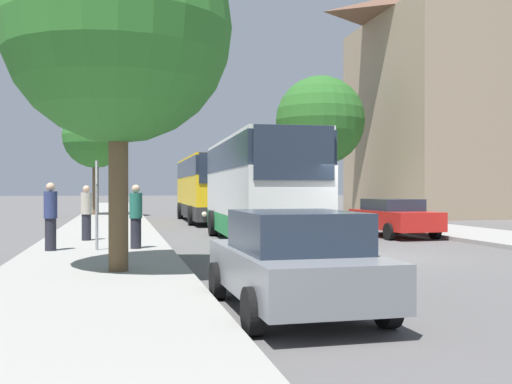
{
  "coord_description": "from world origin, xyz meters",
  "views": [
    {
      "loc": [
        -6.44,
        -15.21,
        1.85
      ],
      "look_at": [
        -0.64,
        10.26,
        1.7
      ],
      "focal_mm": 42.0,
      "sensor_mm": 36.0,
      "label": 1
    }
  ],
  "objects_px": {
    "tree_left_near": "(118,30)",
    "tree_right_near": "(320,121)",
    "parked_car_right_far": "(296,207)",
    "pedestrian_walking_back": "(136,216)",
    "pedestrian_waiting_near": "(51,216)",
    "bus_stop_sign": "(97,194)",
    "bus_front": "(258,188)",
    "parked_car_right_near": "(394,217)",
    "bus_middle": "(207,188)",
    "tree_left_far": "(95,136)",
    "pedestrian_waiting_far": "(86,213)",
    "parked_car_left_curb": "(294,260)"
  },
  "relations": [
    {
      "from": "bus_middle",
      "to": "pedestrian_waiting_far",
      "type": "relative_size",
      "value": 6.19
    },
    {
      "from": "parked_car_right_near",
      "to": "bus_stop_sign",
      "type": "height_order",
      "value": "bus_stop_sign"
    },
    {
      "from": "parked_car_right_far",
      "to": "pedestrian_waiting_far",
      "type": "bearing_deg",
      "value": 53.04
    },
    {
      "from": "parked_car_right_near",
      "to": "pedestrian_waiting_far",
      "type": "bearing_deg",
      "value": 1.54
    },
    {
      "from": "bus_middle",
      "to": "tree_left_near",
      "type": "height_order",
      "value": "tree_left_near"
    },
    {
      "from": "parked_car_right_near",
      "to": "tree_right_near",
      "type": "height_order",
      "value": "tree_right_near"
    },
    {
      "from": "bus_middle",
      "to": "bus_stop_sign",
      "type": "relative_size",
      "value": 4.51
    },
    {
      "from": "parked_car_left_curb",
      "to": "pedestrian_waiting_far",
      "type": "xyz_separation_m",
      "value": [
        -3.6,
        11.84,
        0.28
      ]
    },
    {
      "from": "bus_stop_sign",
      "to": "tree_left_near",
      "type": "relative_size",
      "value": 0.34
    },
    {
      "from": "bus_front",
      "to": "tree_right_near",
      "type": "bearing_deg",
      "value": 66.04
    },
    {
      "from": "bus_middle",
      "to": "tree_left_near",
      "type": "distance_m",
      "value": 21.37
    },
    {
      "from": "parked_car_right_near",
      "to": "tree_right_near",
      "type": "xyz_separation_m",
      "value": [
        1.97,
        14.4,
        5.33
      ]
    },
    {
      "from": "bus_middle",
      "to": "tree_right_near",
      "type": "height_order",
      "value": "tree_right_near"
    },
    {
      "from": "bus_front",
      "to": "bus_stop_sign",
      "type": "relative_size",
      "value": 4.14
    },
    {
      "from": "tree_left_near",
      "to": "tree_left_far",
      "type": "distance_m",
      "value": 27.99
    },
    {
      "from": "bus_middle",
      "to": "pedestrian_waiting_far",
      "type": "xyz_separation_m",
      "value": [
        -5.85,
        -12.85,
        -0.83
      ]
    },
    {
      "from": "parked_car_left_curb",
      "to": "bus_stop_sign",
      "type": "height_order",
      "value": "bus_stop_sign"
    },
    {
      "from": "bus_middle",
      "to": "tree_right_near",
      "type": "distance_m",
      "value": 8.9
    },
    {
      "from": "pedestrian_walking_back",
      "to": "tree_left_far",
      "type": "distance_m",
      "value": 23.79
    },
    {
      "from": "bus_stop_sign",
      "to": "pedestrian_walking_back",
      "type": "bearing_deg",
      "value": 10.11
    },
    {
      "from": "bus_middle",
      "to": "tree_left_near",
      "type": "bearing_deg",
      "value": -102.34
    },
    {
      "from": "bus_front",
      "to": "bus_middle",
      "type": "distance_m",
      "value": 13.14
    },
    {
      "from": "pedestrian_waiting_near",
      "to": "tree_left_near",
      "type": "distance_m",
      "value": 6.34
    },
    {
      "from": "parked_car_right_far",
      "to": "tree_left_far",
      "type": "bearing_deg",
      "value": -24.32
    },
    {
      "from": "tree_left_near",
      "to": "tree_right_near",
      "type": "xyz_separation_m",
      "value": [
        12.28,
        22.97,
        0.98
      ]
    },
    {
      "from": "pedestrian_waiting_near",
      "to": "pedestrian_walking_back",
      "type": "height_order",
      "value": "pedestrian_waiting_near"
    },
    {
      "from": "parked_car_right_far",
      "to": "pedestrian_waiting_near",
      "type": "height_order",
      "value": "pedestrian_waiting_near"
    },
    {
      "from": "bus_middle",
      "to": "parked_car_right_near",
      "type": "xyz_separation_m",
      "value": [
        5.49,
        -12.01,
        -1.13
      ]
    },
    {
      "from": "bus_front",
      "to": "pedestrian_waiting_near",
      "type": "height_order",
      "value": "bus_front"
    },
    {
      "from": "parked_car_right_far",
      "to": "pedestrian_waiting_far",
      "type": "xyz_separation_m",
      "value": [
        -11.49,
        -14.39,
        0.3
      ]
    },
    {
      "from": "pedestrian_waiting_far",
      "to": "pedestrian_walking_back",
      "type": "relative_size",
      "value": 1.0
    },
    {
      "from": "parked_car_right_near",
      "to": "tree_left_far",
      "type": "distance_m",
      "value": 23.16
    },
    {
      "from": "tree_left_far",
      "to": "parked_car_right_near",
      "type": "bearing_deg",
      "value": -58.6
    },
    {
      "from": "parked_car_right_far",
      "to": "bus_stop_sign",
      "type": "relative_size",
      "value": 1.78
    },
    {
      "from": "tree_left_near",
      "to": "tree_left_far",
      "type": "height_order",
      "value": "tree_left_near"
    },
    {
      "from": "parked_car_right_near",
      "to": "tree_left_far",
      "type": "xyz_separation_m",
      "value": [
        -11.83,
        19.38,
        4.56
      ]
    },
    {
      "from": "bus_front",
      "to": "pedestrian_waiting_near",
      "type": "relative_size",
      "value": 5.5
    },
    {
      "from": "parked_car_right_far",
      "to": "pedestrian_walking_back",
      "type": "relative_size",
      "value": 2.43
    },
    {
      "from": "bus_front",
      "to": "bus_middle",
      "type": "bearing_deg",
      "value": 91.53
    },
    {
      "from": "parked_car_right_near",
      "to": "tree_right_near",
      "type": "relative_size",
      "value": 0.5
    },
    {
      "from": "parked_car_right_far",
      "to": "pedestrian_walking_back",
      "type": "height_order",
      "value": "pedestrian_walking_back"
    },
    {
      "from": "bus_stop_sign",
      "to": "pedestrian_waiting_far",
      "type": "xyz_separation_m",
      "value": [
        -0.45,
        3.29,
        -0.62
      ]
    },
    {
      "from": "bus_front",
      "to": "parked_car_right_near",
      "type": "bearing_deg",
      "value": 13.46
    },
    {
      "from": "parked_car_right_near",
      "to": "tree_left_far",
      "type": "height_order",
      "value": "tree_left_far"
    },
    {
      "from": "pedestrian_waiting_near",
      "to": "tree_left_far",
      "type": "relative_size",
      "value": 0.25
    },
    {
      "from": "bus_front",
      "to": "tree_left_near",
      "type": "relative_size",
      "value": 1.4
    },
    {
      "from": "tree_right_near",
      "to": "parked_car_right_near",
      "type": "bearing_deg",
      "value": -97.8
    },
    {
      "from": "bus_stop_sign",
      "to": "pedestrian_waiting_near",
      "type": "height_order",
      "value": "bus_stop_sign"
    },
    {
      "from": "tree_right_near",
      "to": "pedestrian_waiting_near",
      "type": "bearing_deg",
      "value": -127.42
    },
    {
      "from": "tree_left_far",
      "to": "bus_stop_sign",
      "type": "bearing_deg",
      "value": -87.72
    }
  ]
}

